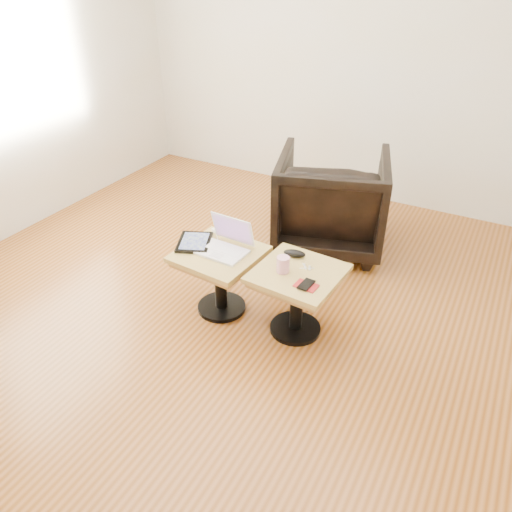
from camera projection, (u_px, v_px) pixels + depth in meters
The scene contains 11 objects.
room_shell at pixel (231, 116), 2.62m from camera, with size 4.52×4.52×2.71m.
side_table_left at pixel (220, 267), 3.23m from camera, with size 0.54×0.54×0.45m.
side_table_right at pixel (297, 287), 3.05m from camera, with size 0.53×0.53×0.45m.
laptop at pixel (226, 244), 3.17m from camera, with size 0.31×0.28×0.21m.
tablet at pixel (194, 242), 3.26m from camera, with size 0.30×0.33×0.02m.
charging_adapter at pixel (215, 230), 3.39m from camera, with size 0.04×0.04×0.02m, color white.
glasses_case at pixel (294, 253), 3.12m from camera, with size 0.14×0.06×0.04m, color black.
striped_cup at pixel (283, 264), 2.96m from camera, with size 0.08×0.08×0.10m, color #E1538D.
earbuds_tangle at pixel (307, 267), 3.01m from camera, with size 0.08×0.05×0.02m.
phone_on_sleeve at pixel (306, 285), 2.85m from camera, with size 0.14×0.12×0.02m.
armchair at pixel (331, 201), 3.95m from camera, with size 0.83×0.86×0.78m, color black.
Camera 1 is at (1.36, -2.23, 2.12)m, focal length 35.00 mm.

